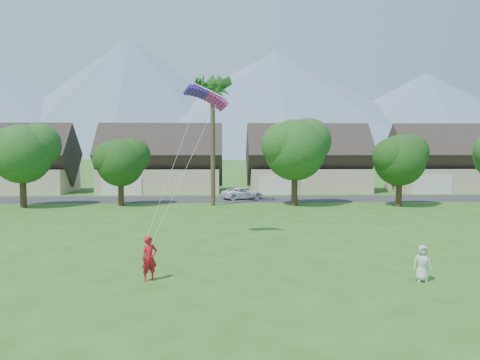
{
  "coord_description": "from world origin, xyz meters",
  "views": [
    {
      "loc": [
        -0.98,
        -17.4,
        5.72
      ],
      "look_at": [
        0.0,
        10.0,
        3.8
      ],
      "focal_mm": 35.0,
      "sensor_mm": 36.0,
      "label": 1
    }
  ],
  "objects_px": {
    "parked_car": "(242,193)",
    "parafoil_kite": "(207,95)",
    "watcher": "(422,263)",
    "kite_flyer": "(149,259)"
  },
  "relations": [
    {
      "from": "watcher",
      "to": "parked_car",
      "type": "height_order",
      "value": "watcher"
    },
    {
      "from": "parafoil_kite",
      "to": "watcher",
      "type": "bearing_deg",
      "value": -61.98
    },
    {
      "from": "kite_flyer",
      "to": "parked_car",
      "type": "bearing_deg",
      "value": 46.65
    },
    {
      "from": "watcher",
      "to": "parked_car",
      "type": "bearing_deg",
      "value": 110.92
    },
    {
      "from": "parked_car",
      "to": "parafoil_kite",
      "type": "bearing_deg",
      "value": 148.19
    },
    {
      "from": "kite_flyer",
      "to": "parafoil_kite",
      "type": "relative_size",
      "value": 0.68
    },
    {
      "from": "watcher",
      "to": "parafoil_kite",
      "type": "distance_m",
      "value": 15.62
    },
    {
      "from": "kite_flyer",
      "to": "watcher",
      "type": "distance_m",
      "value": 11.68
    },
    {
      "from": "kite_flyer",
      "to": "parked_car",
      "type": "distance_m",
      "value": 32.0
    },
    {
      "from": "parafoil_kite",
      "to": "kite_flyer",
      "type": "bearing_deg",
      "value": -121.0
    }
  ]
}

